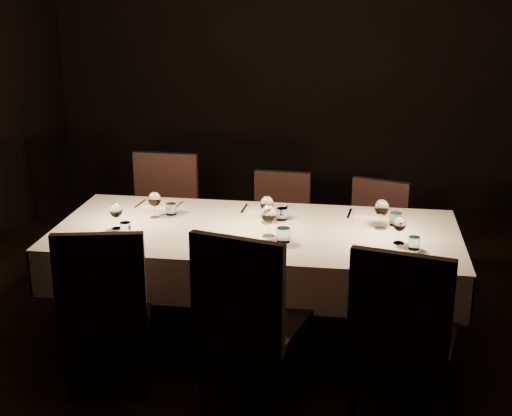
# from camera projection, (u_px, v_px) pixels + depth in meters

# --- Properties ---
(room) EXTENTS (5.01, 6.01, 3.01)m
(room) POSITION_uv_depth(u_px,v_px,m) (256.00, 112.00, 4.23)
(room) COLOR black
(room) RESTS_ON ground
(dining_table) EXTENTS (2.52, 1.12, 0.76)m
(dining_table) POSITION_uv_depth(u_px,v_px,m) (256.00, 240.00, 4.48)
(dining_table) COLOR black
(dining_table) RESTS_ON ground
(chair_near_left) EXTENTS (0.57, 0.57, 1.00)m
(chair_near_left) POSITION_uv_depth(u_px,v_px,m) (105.00, 303.00, 3.94)
(chair_near_left) COLOR black
(chair_near_left) RESTS_ON ground
(place_setting_near_left) EXTENTS (0.31, 0.39, 0.17)m
(place_setting_near_left) POSITION_uv_depth(u_px,v_px,m) (112.00, 224.00, 4.35)
(place_setting_near_left) COLOR silver
(place_setting_near_left) RESTS_ON dining_table
(chair_near_center) EXTENTS (0.62, 0.62, 1.05)m
(chair_near_center) POSITION_uv_depth(u_px,v_px,m) (248.00, 315.00, 3.74)
(chair_near_center) COLOR black
(chair_near_center) RESTS_ON ground
(place_setting_near_center) EXTENTS (0.37, 0.42, 0.20)m
(place_setting_near_center) POSITION_uv_depth(u_px,v_px,m) (267.00, 230.00, 4.21)
(place_setting_near_center) COLOR silver
(place_setting_near_center) RESTS_ON dining_table
(chair_near_right) EXTENTS (0.60, 0.60, 1.04)m
(chair_near_right) POSITION_uv_depth(u_px,v_px,m) (402.00, 332.00, 3.59)
(chair_near_right) COLOR black
(chair_near_right) RESTS_ON ground
(place_setting_near_right) EXTENTS (0.31, 0.39, 0.17)m
(place_setting_near_right) POSITION_uv_depth(u_px,v_px,m) (401.00, 238.00, 4.11)
(place_setting_near_right) COLOR silver
(place_setting_near_right) RESTS_ON dining_table
(chair_far_left) EXTENTS (0.49, 0.49, 1.01)m
(chair_far_left) POSITION_uv_depth(u_px,v_px,m) (163.00, 217.00, 5.33)
(chair_far_left) COLOR black
(chair_far_left) RESTS_ON ground
(place_setting_far_left) EXTENTS (0.32, 0.40, 0.17)m
(place_setting_far_left) POSITION_uv_depth(u_px,v_px,m) (160.00, 203.00, 4.73)
(place_setting_far_left) COLOR silver
(place_setting_far_left) RESTS_ON dining_table
(chair_far_center) EXTENTS (0.44, 0.44, 0.88)m
(chair_far_center) POSITION_uv_depth(u_px,v_px,m) (280.00, 225.00, 5.34)
(chair_far_center) COLOR black
(chair_far_center) RESTS_ON ground
(place_setting_far_center) EXTENTS (0.33, 0.40, 0.18)m
(place_setting_far_center) POSITION_uv_depth(u_px,v_px,m) (270.00, 208.00, 4.63)
(place_setting_far_center) COLOR silver
(place_setting_far_center) RESTS_ON dining_table
(chair_far_right) EXTENTS (0.53, 0.53, 0.88)m
(chair_far_right) POSITION_uv_depth(u_px,v_px,m) (374.00, 235.00, 5.14)
(chair_far_right) COLOR black
(chair_far_right) RESTS_ON ground
(place_setting_far_right) EXTENTS (0.35, 0.41, 0.19)m
(place_setting_far_right) POSITION_uv_depth(u_px,v_px,m) (382.00, 213.00, 4.53)
(place_setting_far_right) COLOR silver
(place_setting_far_right) RESTS_ON dining_table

